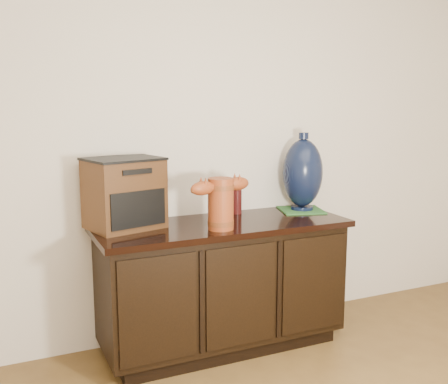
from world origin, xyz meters
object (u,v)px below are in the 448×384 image
terracotta_vessel (221,201)px  spray_can (237,200)px  sideboard (222,284)px  lamp_base (303,173)px  tv_radio (124,193)px

terracotta_vessel → spray_can: size_ratio=2.26×
spray_can → sideboard: bearing=-134.0°
sideboard → lamp_base: lamp_base is taller
sideboard → lamp_base: 0.86m
sideboard → tv_radio: (-0.54, 0.11, 0.56)m
tv_radio → lamp_base: bearing=-15.1°
lamp_base → spray_can: lamp_base is taller
tv_radio → lamp_base: (1.14, -0.01, 0.05)m
lamp_base → terracotta_vessel: bearing=-160.2°
sideboard → spray_can: (0.19, 0.19, 0.45)m
sideboard → tv_radio: bearing=168.5°
terracotta_vessel → tv_radio: 0.53m
tv_radio → spray_can: tv_radio is taller
sideboard → lamp_base: size_ratio=2.99×
terracotta_vessel → spray_can: bearing=36.9°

